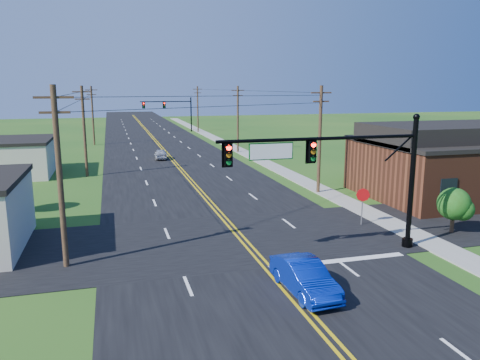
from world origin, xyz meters
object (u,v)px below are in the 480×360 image
object	(u,v)px
signal_mast_far	(169,109)
blue_car	(304,278)
signal_mast_main	(339,168)
stop_sign	(363,199)

from	to	relation	value
signal_mast_far	blue_car	world-z (taller)	signal_mast_far
signal_mast_far	signal_mast_main	bearing A→B (deg)	-90.08
blue_car	signal_mast_far	bearing A→B (deg)	83.85
stop_sign	signal_mast_main	bearing A→B (deg)	-110.59
signal_mast_far	blue_car	xyz separation A→B (m)	(-3.65, -76.04, -3.82)
signal_mast_main	blue_car	bearing A→B (deg)	-131.29
blue_car	signal_mast_main	bearing A→B (deg)	45.31
signal_mast_main	blue_car	size ratio (longest dim) A/B	2.57
signal_mast_main	stop_sign	bearing A→B (deg)	47.26
signal_mast_main	signal_mast_far	bearing A→B (deg)	89.92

